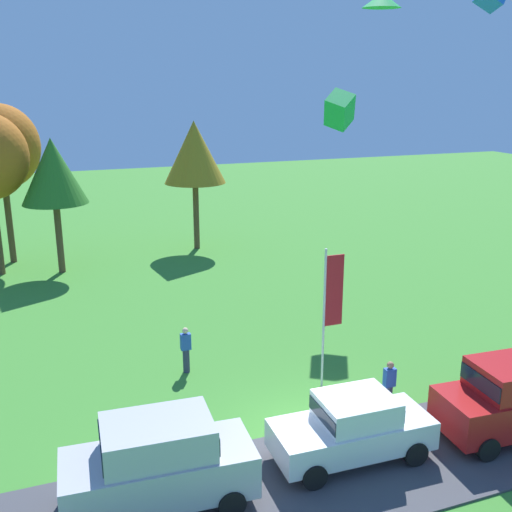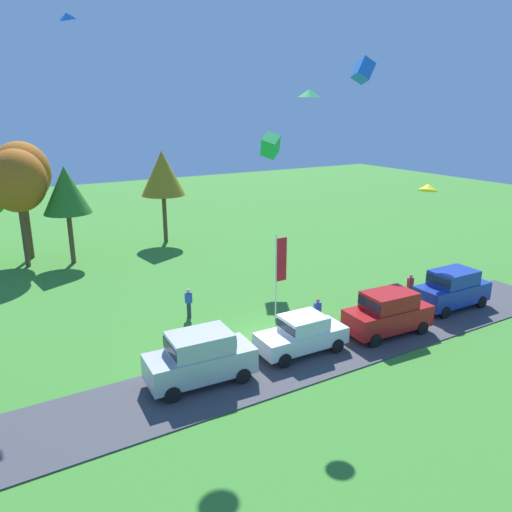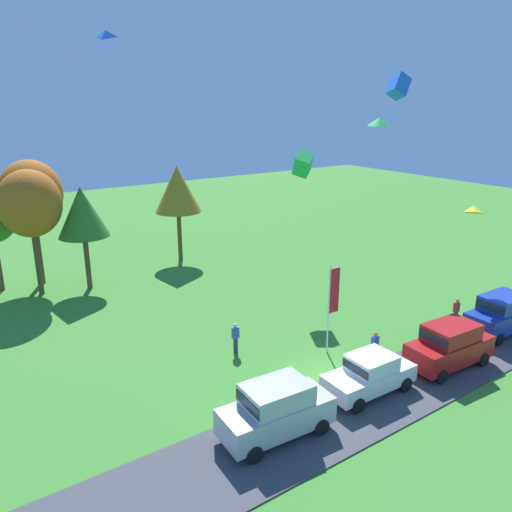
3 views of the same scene
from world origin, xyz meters
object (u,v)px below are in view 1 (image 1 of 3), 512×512
tree_far_left (194,153)px  kite_delta_high_right (382,0)px  person_on_lawn (186,349)px  kite_box_mid_center (340,110)px  flag_banner (331,300)px  tree_left_of_center (1,147)px  tree_center_back (53,172)px  car_suv_near_entrance (159,460)px  car_sedan_by_flagpole (353,426)px  person_beside_suv (389,386)px

tree_far_left → kite_delta_high_right: (-0.70, -21.39, 6.02)m
person_on_lawn → kite_box_mid_center: bearing=30.9°
kite_delta_high_right → kite_box_mid_center: kite_delta_high_right is taller
kite_delta_high_right → tree_far_left: bearing=88.1°
flag_banner → tree_left_of_center: bearing=117.6°
tree_center_back → tree_far_left: tree_far_left is taller
flag_banner → kite_box_mid_center: 10.58m
car_suv_near_entrance → tree_center_back: tree_center_back is taller
car_sedan_by_flagpole → flag_banner: bearing=71.6°
car_suv_near_entrance → person_on_lawn: car_suv_near_entrance is taller
car_sedan_by_flagpole → tree_left_of_center: bearing=110.7°
person_beside_suv → kite_box_mid_center: (3.29, 10.01, 7.98)m
person_beside_suv → person_on_lawn: (-5.30, 4.87, 0.00)m
person_beside_suv → tree_left_of_center: bearing=117.3°
flag_banner → kite_delta_high_right: bearing=-95.0°
flag_banner → kite_box_mid_center: size_ratio=3.46×
car_suv_near_entrance → tree_center_back: (-1.10, 20.77, 4.23)m
tree_center_back → tree_left_of_center: bearing=129.8°
car_sedan_by_flagpole → person_on_lawn: size_ratio=2.60×
tree_far_left → kite_box_mid_center: kite_box_mid_center is taller
tree_center_back → kite_box_mid_center: bearing=-36.4°
flag_banner → kite_box_mid_center: (4.27, 7.78, 5.76)m
car_suv_near_entrance → person_on_lawn: size_ratio=2.75×
tree_center_back → kite_delta_high_right: bearing=-68.5°
tree_left_of_center → kite_delta_high_right: kite_delta_high_right is taller
tree_far_left → kite_delta_high_right: size_ratio=7.99×
car_sedan_by_flagpole → tree_left_of_center: size_ratio=0.49×
kite_box_mid_center → person_on_lawn: bearing=-149.1°
tree_left_of_center → tree_center_back: bearing=-50.2°
person_on_lawn → tree_left_of_center: (-6.00, 17.07, 5.74)m
person_beside_suv → tree_far_left: tree_far_left is taller
car_sedan_by_flagpole → person_beside_suv: car_sedan_by_flagpole is taller
car_suv_near_entrance → kite_delta_high_right: bearing=13.7°
car_sedan_by_flagpole → kite_delta_high_right: size_ratio=4.50×
car_sedan_by_flagpole → person_on_lawn: (-2.97, 6.70, -0.16)m
car_sedan_by_flagpole → person_beside_suv: (2.33, 1.83, -0.16)m
tree_center_back → tree_far_left: 8.57m
tree_left_of_center → flag_banner: size_ratio=1.84×
tree_left_of_center → tree_center_back: (2.53, -3.04, -1.09)m
person_on_lawn → kite_box_mid_center: (8.59, 5.14, 7.98)m
car_sedan_by_flagpole → person_on_lawn: bearing=113.9°
person_beside_suv → tree_far_left: (-0.49, 21.09, 5.10)m
car_sedan_by_flagpole → tree_left_of_center: 26.01m
person_beside_suv → kite_box_mid_center: bearing=71.8°
person_on_lawn → kite_delta_high_right: kite_delta_high_right is taller
car_sedan_by_flagpole → flag_banner: size_ratio=0.91×
tree_far_left → flag_banner: (-0.48, -18.87, -2.88)m
car_suv_near_entrance → tree_left_of_center: 24.66m
person_beside_suv → tree_left_of_center: 25.34m
person_on_lawn → flag_banner: bearing=-31.4°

